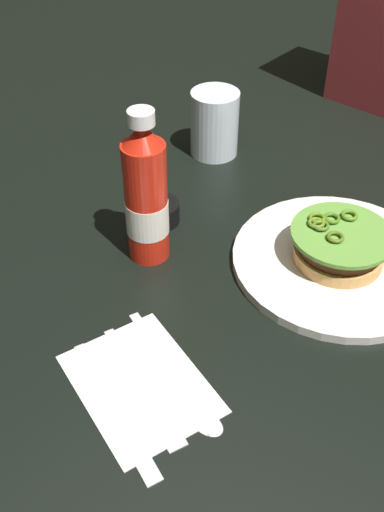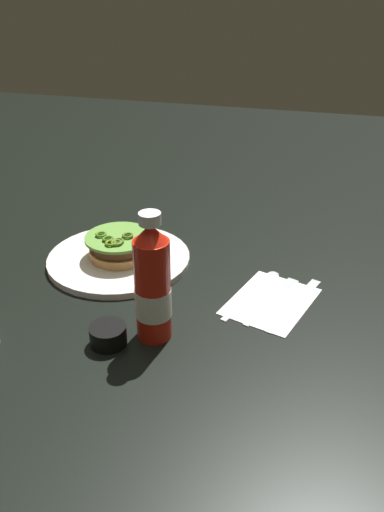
{
  "view_description": "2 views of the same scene",
  "coord_description": "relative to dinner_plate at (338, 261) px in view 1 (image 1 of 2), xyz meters",
  "views": [
    {
      "loc": [
        0.36,
        -0.52,
        0.55
      ],
      "look_at": [
        -0.02,
        -0.08,
        0.05
      ],
      "focal_mm": 41.63,
      "sensor_mm": 36.0,
      "label": 1
    },
    {
      "loc": [
        -0.76,
        -0.32,
        0.53
      ],
      "look_at": [
        0.03,
        -0.1,
        0.08
      ],
      "focal_mm": 37.07,
      "sensor_mm": 36.0,
      "label": 2
    }
  ],
  "objects": [
    {
      "name": "burger_sandwich",
      "position": [
        -0.0,
        -0.0,
        0.03
      ],
      "size": [
        0.14,
        0.14,
        0.05
      ],
      "color": "tan",
      "rests_on": "dinner_plate"
    },
    {
      "name": "ground_plane",
      "position": [
        -0.11,
        -0.08,
        -0.01
      ],
      "size": [
        3.0,
        3.0,
        0.0
      ],
      "primitive_type": "plane",
      "color": "black"
    },
    {
      "name": "butter_knife",
      "position": [
        -0.05,
        -0.37,
        -0.0
      ],
      "size": [
        0.19,
        0.08,
        0.0
      ],
      "color": "silver",
      "rests_on": "napkin"
    },
    {
      "name": "spoon_utensil",
      "position": [
        -0.03,
        -0.29,
        -0.0
      ],
      "size": [
        0.19,
        0.08,
        0.0
      ],
      "color": "silver",
      "rests_on": "napkin"
    },
    {
      "name": "fork_utensil",
      "position": [
        -0.05,
        -0.33,
        -0.0
      ],
      "size": [
        0.18,
        0.08,
        0.0
      ],
      "color": "silver",
      "rests_on": "napkin"
    },
    {
      "name": "condiment_cup",
      "position": [
        -0.25,
        -0.09,
        0.01
      ],
      "size": [
        0.06,
        0.06,
        0.03
      ],
      "primitive_type": "cylinder",
      "color": "black",
      "rests_on": "ground_plane"
    },
    {
      "name": "dinner_plate",
      "position": [
        0.0,
        0.0,
        0.0
      ],
      "size": [
        0.29,
        0.29,
        0.01
      ],
      "primitive_type": "cylinder",
      "color": "silver",
      "rests_on": "ground_plane"
    },
    {
      "name": "napkin",
      "position": [
        -0.06,
        -0.32,
        -0.01
      ],
      "size": [
        0.2,
        0.17,
        0.0
      ],
      "primitive_type": "cube",
      "rotation": [
        0.0,
        0.0,
        -0.29
      ],
      "color": "white",
      "rests_on": "ground_plane"
    },
    {
      "name": "ketchup_bottle",
      "position": [
        -0.21,
        -0.15,
        0.09
      ],
      "size": [
        0.06,
        0.06,
        0.22
      ],
      "color": "red",
      "rests_on": "ground_plane"
    },
    {
      "name": "water_glass",
      "position": [
        -0.32,
        0.12,
        0.05
      ],
      "size": [
        0.08,
        0.08,
        0.11
      ],
      "primitive_type": "cylinder",
      "color": "silver",
      "rests_on": "ground_plane"
    }
  ]
}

